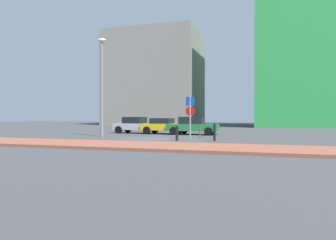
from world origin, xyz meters
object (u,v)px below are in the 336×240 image
Objects in this scene: parking_meter at (200,126)px; traffic_bollard_near at (177,133)px; parked_car_silver at (136,125)px; parked_car_green at (193,125)px; traffic_bollard_mid at (215,132)px; street_lamp at (102,79)px; parked_car_yellow at (165,126)px; parking_sign_post at (190,113)px.

parking_meter is 1.42× the size of traffic_bollard_near.
parked_car_green reaches higher than parked_car_silver.
parking_meter is 2.70m from traffic_bollard_mid.
parked_car_silver is 6.06m from street_lamp.
traffic_bollard_mid is (5.33, -6.45, -0.15)m from parked_car_yellow.
parking_sign_post is (3.68, -5.92, 1.04)m from parked_car_yellow.
parked_car_silver is 3.76× the size of traffic_bollard_mid.
street_lamp is 7.79m from traffic_bollard_near.
parked_car_green is at bearing 102.07° from parking_sign_post.
street_lamp reaches higher than parked_car_yellow.
parked_car_yellow reaches higher than parking_meter.
traffic_bollard_mid is (8.07, -6.65, -0.19)m from parked_car_silver.
parked_car_green is at bearing 114.87° from traffic_bollard_mid.
traffic_bollard_mid reaches higher than traffic_bollard_near.
traffic_bollard_near is at bearing -107.21° from parking_meter.
parked_car_yellow is at bearing 114.21° from traffic_bollard_near.
traffic_bollard_mid is at bearing -58.65° from parking_meter.
street_lamp is 6.70× the size of traffic_bollard_mid.
parked_car_green is at bearing 110.66° from parking_meter.
parking_sign_post is 2.99× the size of traffic_bollard_near.
parked_car_yellow is at bearing 129.57° from traffic_bollard_mid.
traffic_bollard_near is 0.85× the size of traffic_bollard_mid.
parked_car_green is 6.77m from traffic_bollard_mid.
parking_sign_post reaches higher than parked_car_silver.
traffic_bollard_near is (3.09, -6.88, -0.24)m from parked_car_yellow.
parked_car_silver is 3.11× the size of parking_meter.
traffic_bollard_near is 2.28m from traffic_bollard_mid.
parked_car_silver reaches higher than traffic_bollard_near.
traffic_bollard_near is at bearing -169.09° from traffic_bollard_mid.
traffic_bollard_mid is (1.65, -0.52, -1.19)m from parking_sign_post.
traffic_bollard_near is (6.44, -2.19, -3.79)m from street_lamp.
parked_car_yellow is (2.74, -0.21, -0.03)m from parked_car_silver.
traffic_bollard_mid is (2.85, -6.14, -0.20)m from parked_car_green.
parked_car_yellow is at bearing -4.30° from parked_car_silver.
parking_meter is 8.05m from street_lamp.
street_lamp is at bearing -175.85° from parking_meter.
parking_meter is at bearing 81.84° from parking_sign_post.
parked_car_green is 3.18× the size of parking_meter.
traffic_bollard_near is at bearing -18.78° from street_lamp.
parked_car_silver is at bearing 140.49° from traffic_bollard_mid.
parked_car_green is at bearing 95.32° from traffic_bollard_near.
parked_car_silver is at bearing 174.41° from parked_car_green.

